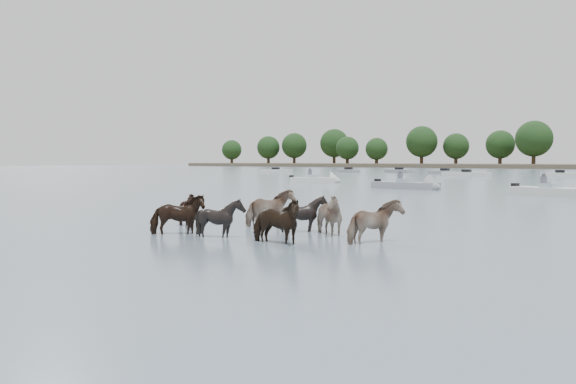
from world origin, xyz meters
The scene contains 7 objects.
ground centered at (0.00, 0.00, 0.00)m, with size 400.00×400.00×0.00m, color slate.
shoreline centered at (-70.00, 150.00, 0.50)m, with size 160.00×30.00×1.00m, color #4C4233.
pony_herd centered at (-0.44, 1.20, 0.46)m, with size 7.68×4.62×1.27m.
motorboat_a centered at (-8.90, 26.95, 0.23)m, with size 5.42×2.15×1.92m.
motorboat_b centered at (1.40, 24.20, 0.23)m, with size 5.23×2.94×1.92m.
motorboat_f centered at (-20.86, 32.81, 0.23)m, with size 4.73×3.32×1.92m.
treeline centered at (-69.16, 152.75, 6.76)m, with size 151.42×20.40×12.44m.
Camera 1 is at (10.11, -11.23, 1.99)m, focal length 37.90 mm.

